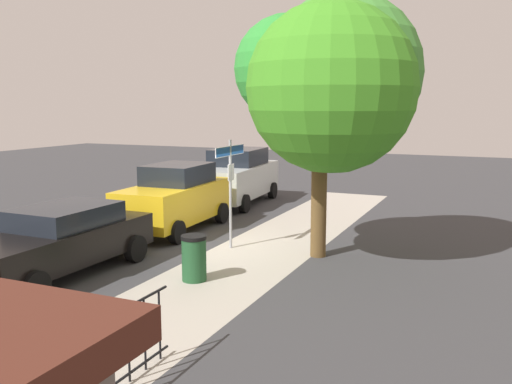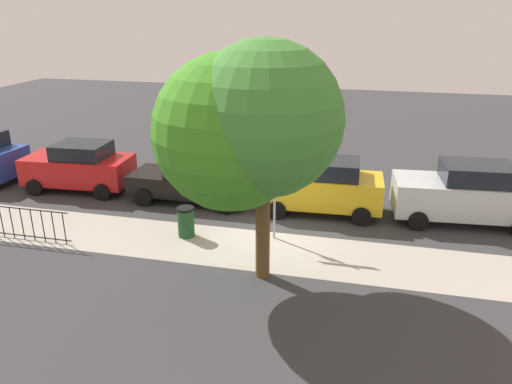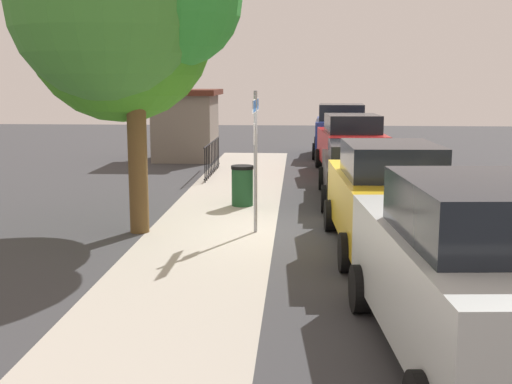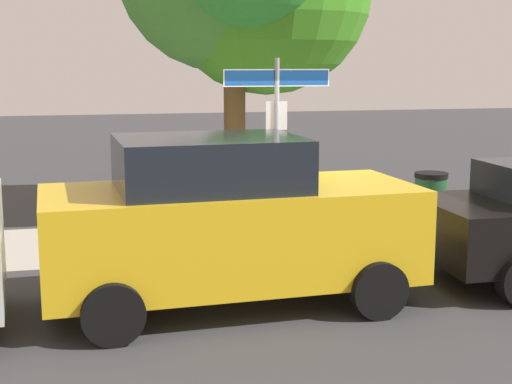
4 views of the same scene
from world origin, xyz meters
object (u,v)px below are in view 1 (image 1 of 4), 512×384
(street_sign, at_px, (230,171))
(car_yellow, at_px, (175,198))
(car_silver, at_px, (236,176))
(trash_bin, at_px, (194,258))
(car_black, at_px, (60,240))
(shade_tree, at_px, (330,79))

(street_sign, relative_size, car_yellow, 0.66)
(car_silver, bearing_deg, trash_bin, 15.94)
(car_silver, distance_m, car_black, 9.61)
(shade_tree, distance_m, car_silver, 8.79)
(shade_tree, height_order, trash_bin, shade_tree)
(car_yellow, bearing_deg, car_silver, -178.80)
(street_sign, relative_size, shade_tree, 0.45)
(car_silver, bearing_deg, car_yellow, -0.71)
(street_sign, height_order, car_silver, street_sign)
(car_yellow, relative_size, car_black, 0.93)
(car_silver, relative_size, car_black, 1.05)
(street_sign, bearing_deg, car_yellow, -116.64)
(car_silver, distance_m, car_yellow, 4.81)
(car_black, bearing_deg, shade_tree, 125.19)
(car_yellow, bearing_deg, trash_bin, 34.02)
(shade_tree, bearing_deg, car_silver, -138.83)
(car_silver, distance_m, trash_bin, 9.38)
(street_sign, height_order, car_yellow, street_sign)
(shade_tree, distance_m, car_yellow, 6.20)
(car_black, distance_m, trash_bin, 3.03)
(car_silver, xyz_separation_m, car_yellow, (4.80, 0.31, -0.05))
(car_silver, height_order, car_black, car_silver)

